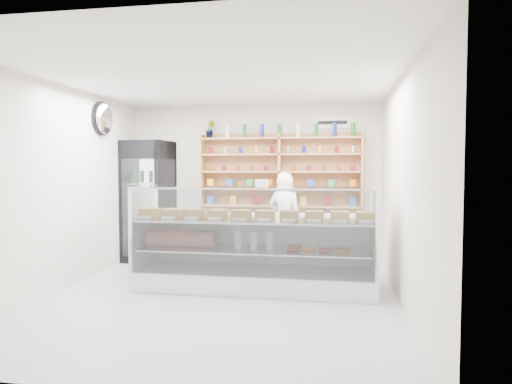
# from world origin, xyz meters

# --- Properties ---
(room) EXTENTS (5.00, 5.00, 5.00)m
(room) POSITION_xyz_m (0.00, 0.00, 1.40)
(room) COLOR #A5A5A9
(room) RESTS_ON ground
(display_counter) EXTENTS (3.25, 0.97, 1.41)m
(display_counter) POSITION_xyz_m (0.37, 0.54, 0.38)
(display_counter) COLOR white
(display_counter) RESTS_ON floor
(shop_worker) EXTENTS (0.67, 0.54, 1.60)m
(shop_worker) POSITION_xyz_m (0.64, 1.87, 0.80)
(shop_worker) COLOR white
(shop_worker) RESTS_ON floor
(drinks_cooler) EXTENTS (0.83, 0.81, 2.15)m
(drinks_cooler) POSITION_xyz_m (-1.85, 2.13, 1.08)
(drinks_cooler) COLOR black
(drinks_cooler) RESTS_ON floor
(wall_shelving) EXTENTS (2.84, 0.28, 1.33)m
(wall_shelving) POSITION_xyz_m (0.50, 2.34, 1.59)
(wall_shelving) COLOR #A57A4E
(wall_shelving) RESTS_ON back_wall
(potted_plant) EXTENTS (0.21, 0.18, 0.31)m
(potted_plant) POSITION_xyz_m (-0.75, 2.34, 2.35)
(potted_plant) COLOR #1E6626
(potted_plant) RESTS_ON wall_shelving
(security_mirror) EXTENTS (0.15, 0.50, 0.50)m
(security_mirror) POSITION_xyz_m (-2.17, 1.20, 2.45)
(security_mirror) COLOR silver
(security_mirror) RESTS_ON left_wall
(wall_sign) EXTENTS (0.62, 0.03, 0.20)m
(wall_sign) POSITION_xyz_m (1.40, 2.47, 2.45)
(wall_sign) COLOR white
(wall_sign) RESTS_ON back_wall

